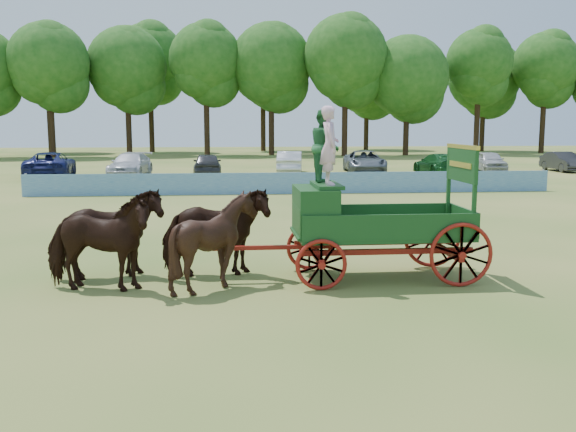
# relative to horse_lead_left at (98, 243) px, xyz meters

# --- Properties ---
(ground) EXTENTS (160.00, 160.00, 0.00)m
(ground) POSITION_rel_horse_lead_left_xyz_m (7.06, -0.05, -1.01)
(ground) COLOR #A18F48
(ground) RESTS_ON ground
(horse_lead_left) EXTENTS (2.56, 1.52, 2.03)m
(horse_lead_left) POSITION_rel_horse_lead_left_xyz_m (0.00, 0.00, 0.00)
(horse_lead_left) COLOR black
(horse_lead_left) RESTS_ON ground
(horse_lead_right) EXTENTS (2.60, 1.66, 2.03)m
(horse_lead_right) POSITION_rel_horse_lead_left_xyz_m (0.00, 1.10, 0.00)
(horse_lead_right) COLOR black
(horse_lead_right) RESTS_ON ground
(horse_wheel_left) EXTENTS (1.89, 1.69, 2.03)m
(horse_wheel_left) POSITION_rel_horse_lead_left_xyz_m (2.40, 0.00, 0.00)
(horse_wheel_left) COLOR black
(horse_wheel_left) RESTS_ON ground
(horse_wheel_right) EXTENTS (2.48, 1.29, 2.03)m
(horse_wheel_right) POSITION_rel_horse_lead_left_xyz_m (2.40, 1.10, 0.00)
(horse_wheel_right) COLOR black
(horse_wheel_right) RESTS_ON ground
(farm_dray) EXTENTS (6.00, 2.00, 3.83)m
(farm_dray) POSITION_rel_horse_lead_left_xyz_m (5.34, 0.58, 0.68)
(farm_dray) COLOR #A51015
(farm_dray) RESTS_ON ground
(sponsor_banner) EXTENTS (26.00, 0.08, 1.05)m
(sponsor_banner) POSITION_rel_horse_lead_left_xyz_m (6.06, 17.95, -0.49)
(sponsor_banner) COLOR #1D5AA2
(sponsor_banner) RESTS_ON ground
(parked_cars) EXTENTS (47.47, 7.66, 1.61)m
(parked_cars) POSITION_rel_horse_lead_left_xyz_m (2.70, 29.73, -0.25)
(parked_cars) COLOR silver
(parked_cars) RESTS_ON ground
(treeline) EXTENTS (90.53, 23.66, 15.21)m
(treeline) POSITION_rel_horse_lead_left_xyz_m (3.95, 59.04, 8.61)
(treeline) COLOR #382314
(treeline) RESTS_ON ground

